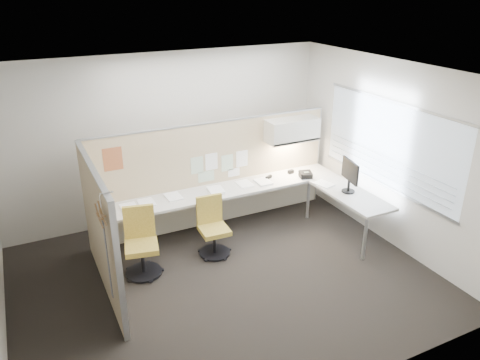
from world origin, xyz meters
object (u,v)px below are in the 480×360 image
chair_right (213,228)px  desk (247,196)px  phone (305,175)px  monitor (350,174)px  chair_left (141,244)px

chair_right → desk: bearing=30.9°
desk → phone: bearing=-1.0°
monitor → phone: size_ratio=2.07×
chair_left → chair_right: 1.09m
chair_right → phone: size_ratio=3.47×
desk → chair_left: size_ratio=4.19×
monitor → phone: bearing=31.0°
chair_right → phone: chair_right is taller
desk → monitor: size_ratio=7.62×
desk → chair_right: size_ratio=4.54×
chair_left → chair_right: (1.09, 0.03, -0.03)m
chair_left → desk: bearing=25.6°
monitor → desk: bearing=71.0°
desk → monitor: monitor is taller
desk → chair_left: 1.94m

